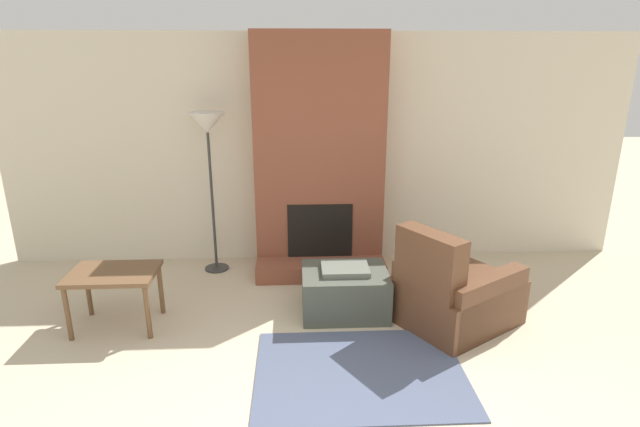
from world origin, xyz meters
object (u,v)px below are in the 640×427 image
Objects in this scene: floor_lamp_left at (208,132)px; ottoman at (345,291)px; armchair at (451,295)px; side_table at (114,279)px.

ottoman is at bearing -37.77° from floor_lamp_left.
floor_lamp_left reaches higher than armchair.
side_table is 1.80m from floor_lamp_left.
side_table is 0.42× the size of floor_lamp_left.
armchair is 3.02m from side_table.
armchair is at bearing -1.89° from side_table.
floor_lamp_left is (0.70, 1.23, 1.12)m from side_table.
ottoman is at bearing 4.60° from side_table.
floor_lamp_left is (-2.32, 1.33, 1.30)m from armchair.
armchair is at bearing -15.79° from ottoman.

